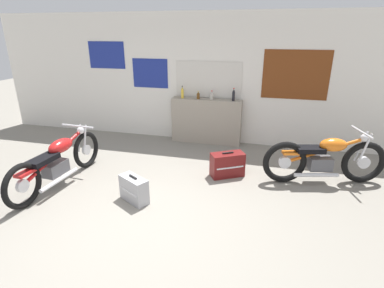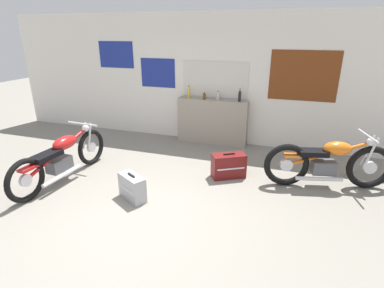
{
  "view_description": "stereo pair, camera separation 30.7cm",
  "coord_description": "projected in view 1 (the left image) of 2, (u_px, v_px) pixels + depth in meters",
  "views": [
    {
      "loc": [
        1.48,
        -3.1,
        2.4
      ],
      "look_at": [
        0.37,
        1.26,
        0.7
      ],
      "focal_mm": 28.0,
      "sensor_mm": 36.0,
      "label": 1
    },
    {
      "loc": [
        1.77,
        -3.01,
        2.4
      ],
      "look_at": [
        0.37,
        1.26,
        0.7
      ],
      "focal_mm": 28.0,
      "sensor_mm": 36.0,
      "label": 2
    }
  ],
  "objects": [
    {
      "name": "wall_back",
      "position": [
        201.0,
        79.0,
        6.61
      ],
      "size": [
        10.0,
        0.07,
        2.8
      ],
      "color": "silver",
      "rests_on": "ground_plane"
    },
    {
      "name": "motorcycle_red",
      "position": [
        58.0,
        161.0,
        4.87
      ],
      "size": [
        0.64,
        2.13,
        0.85
      ],
      "color": "black",
      "rests_on": "ground_plane"
    },
    {
      "name": "hard_case_silver",
      "position": [
        134.0,
        189.0,
        4.45
      ],
      "size": [
        0.52,
        0.42,
        0.41
      ],
      "color": "#9E9EA3",
      "rests_on": "ground_plane"
    },
    {
      "name": "bottle_left_center",
      "position": [
        198.0,
        96.0,
        6.52
      ],
      "size": [
        0.07,
        0.07,
        0.17
      ],
      "color": "#5B3814",
      "rests_on": "sill_counter"
    },
    {
      "name": "bottle_center",
      "position": [
        212.0,
        95.0,
        6.49
      ],
      "size": [
        0.08,
        0.08,
        0.19
      ],
      "color": "#B7B2A8",
      "rests_on": "sill_counter"
    },
    {
      "name": "bottle_right_center",
      "position": [
        234.0,
        95.0,
        6.34
      ],
      "size": [
        0.06,
        0.06,
        0.27
      ],
      "color": "black",
      "rests_on": "sill_counter"
    },
    {
      "name": "sill_counter",
      "position": [
        206.0,
        121.0,
        6.73
      ],
      "size": [
        1.55,
        0.28,
        1.0
      ],
      "color": "gray",
      "rests_on": "ground_plane"
    },
    {
      "name": "ground_plane",
      "position": [
        142.0,
        223.0,
        4.0
      ],
      "size": [
        24.0,
        24.0,
        0.0
      ],
      "primitive_type": "plane",
      "color": "gray"
    },
    {
      "name": "bottle_leftmost",
      "position": [
        182.0,
        93.0,
        6.6
      ],
      "size": [
        0.06,
        0.06,
        0.27
      ],
      "color": "gold",
      "rests_on": "sill_counter"
    },
    {
      "name": "motorcycle_orange",
      "position": [
        325.0,
        159.0,
        4.93
      ],
      "size": [
        1.99,
        0.74,
        0.91
      ],
      "color": "black",
      "rests_on": "ground_plane"
    },
    {
      "name": "hard_case_darkred",
      "position": [
        227.0,
        165.0,
        5.23
      ],
      "size": [
        0.63,
        0.51,
        0.45
      ],
      "color": "maroon",
      "rests_on": "ground_plane"
    }
  ]
}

